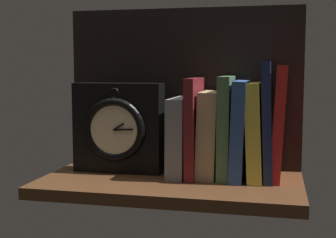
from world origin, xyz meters
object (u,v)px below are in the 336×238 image
Objects in this scene: book_gray_chess at (181,136)px; book_red_requiem at (278,123)px; book_navy_bierce at (267,121)px; book_maroon_dawkins at (195,127)px; book_blue_modern at (240,129)px; framed_clock at (118,128)px; book_tan_shortstories at (210,134)px; book_yellow_seinlanguage at (254,131)px; book_green_romantic at (226,127)px.

book_red_requiem is (21.63, 0.00, 3.64)cm from book_gray_chess.
book_gray_chess is 0.71× the size of book_red_requiem.
book_maroon_dawkins is at bearing 180.00° from book_navy_bierce.
book_blue_modern reaches higher than framed_clock.
book_yellow_seinlanguage is (9.87, 0.00, 0.98)cm from book_tan_shortstories.
book_tan_shortstories is 4.04cm from book_green_romantic.
book_green_romantic reaches higher than book_gray_chess.
book_red_requiem reaches higher than book_tan_shortstories.
book_navy_bierce is 1.03× the size of book_red_requiem.
book_maroon_dawkins is 1.03× the size of book_blue_modern.
book_gray_chess is 0.92× the size of book_tan_shortstories.
book_green_romantic is at bearing -180.00° from book_red_requiem.
book_navy_bierce is (2.76, -0.00, 2.30)cm from book_yellow_seinlanguage.
book_gray_chess is at bearing -180.00° from book_tan_shortstories.
book_gray_chess is at bearing 2.62° from framed_clock.
framed_clock is (-36.45, -0.68, -2.04)cm from book_red_requiem.
book_yellow_seinlanguage is 0.82× the size of book_navy_bierce.
book_gray_chess is 0.69× the size of book_navy_bierce.
book_yellow_seinlanguage is at bearing 0.00° from book_blue_modern.
book_tan_shortstories is (3.40, 0.00, -1.50)cm from book_maroon_dawkins.
book_blue_modern is at bearing 180.00° from book_navy_bierce.
book_yellow_seinlanguage is 3.60cm from book_navy_bierce.
book_maroon_dawkins reaches higher than book_tan_shortstories.
book_blue_modern is at bearing -180.00° from book_yellow_seinlanguage.
book_maroon_dawkins is at bearing 0.00° from book_gray_chess.
book_green_romantic is 0.88× the size of book_navy_bierce.
book_green_romantic is at bearing 180.00° from book_navy_bierce.
book_blue_modern is 1.03× the size of framed_clock.
book_blue_modern is (13.30, 0.00, 1.96)cm from book_gray_chess.
book_red_requiem is at bearing 0.00° from book_green_romantic.
framed_clock reaches higher than book_tan_shortstories.
book_blue_modern is (10.05, -0.00, -0.28)cm from book_maroon_dawkins.
book_navy_bierce is at bearing 0.00° from book_gray_chess.
book_gray_chess is 3.95cm from book_maroon_dawkins.
book_green_romantic reaches higher than book_maroon_dawkins.
framed_clock is at bearing -178.86° from book_navy_bierce.
book_blue_modern is (2.99, 0.00, -0.49)cm from book_green_romantic.
book_tan_shortstories is at bearing 180.00° from book_yellow_seinlanguage.
book_tan_shortstories is 0.89× the size of book_blue_modern.
book_yellow_seinlanguage is 1.01× the size of framed_clock.
book_navy_bierce is (19.29, 0.00, 4.02)cm from book_gray_chess.
book_maroon_dawkins is 1.16× the size of book_tan_shortstories.
book_gray_chess is 0.82× the size of book_blue_modern.
framed_clock is at bearing -178.19° from book_tan_shortstories.
book_tan_shortstories is at bearing 180.00° from book_red_requiem.
book_navy_bierce is at bearing -0.00° from book_tan_shortstories.
book_yellow_seinlanguage is at bearing 180.00° from book_navy_bierce.
book_tan_shortstories is at bearing 180.00° from book_green_romantic.
book_red_requiem is (18.39, 0.00, 1.40)cm from book_maroon_dawkins.
book_green_romantic is at bearing -0.00° from book_tan_shortstories.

